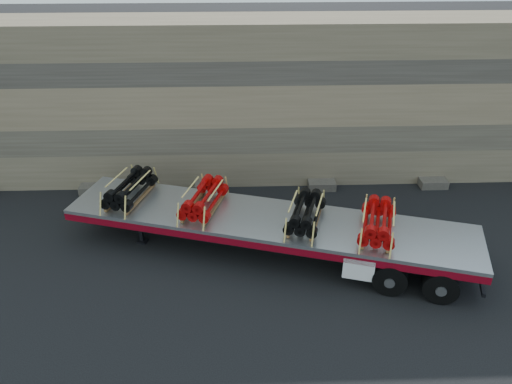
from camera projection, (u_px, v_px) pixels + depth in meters
ground at (286, 251)px, 18.01m from camera, size 120.00×120.00×0.00m
rock_wall at (275, 100)px, 22.00m from camera, size 44.00×3.00×7.00m
trailer at (267, 235)px, 17.67m from camera, size 14.49×6.79×1.43m
bundle_front at (130, 189)px, 18.29m from camera, size 1.78×2.55×0.82m
bundle_midfront at (204, 199)px, 17.65m from camera, size 1.75×2.51×0.81m
bundle_midrear at (306, 213)px, 16.84m from camera, size 1.69×2.42×0.78m
bundle_rear at (378, 223)px, 16.30m from camera, size 1.74×2.50×0.80m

